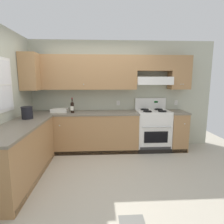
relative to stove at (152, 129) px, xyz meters
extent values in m
plane|color=#B2AA99|center=(-1.30, -1.25, -0.48)|extent=(7.04, 7.04, 0.00)
cube|color=slate|center=(-0.86, -2.35, -0.48)|extent=(0.30, 0.30, 0.01)
cube|color=#B7BAA3|center=(-0.84, 0.37, 0.80)|extent=(4.68, 0.12, 2.55)
cube|color=#A87A4C|center=(-1.59, 0.13, 1.32)|extent=(2.38, 0.34, 0.76)
cube|color=#A87A4C|center=(0.63, 0.13, 1.32)|extent=(0.45, 0.34, 0.76)
cube|color=#A87A4C|center=(0.00, 0.13, 1.53)|extent=(0.80, 0.34, 0.34)
cube|color=white|center=(0.00, 0.09, 1.14)|extent=(0.80, 0.46, 0.17)
cube|color=white|center=(0.00, -0.13, 1.07)|extent=(0.80, 0.03, 0.04)
sphere|color=silver|center=(-1.59, -0.05, 1.06)|extent=(0.02, 0.02, 0.02)
sphere|color=silver|center=(0.60, -0.05, 1.06)|extent=(0.02, 0.02, 0.02)
sphere|color=silver|center=(0.65, -0.05, 1.06)|extent=(0.02, 0.02, 0.02)
cube|color=silver|center=(-0.79, 0.29, 0.60)|extent=(0.08, 0.01, 0.12)
cube|color=silver|center=(-0.79, 0.29, 0.62)|extent=(0.03, 0.00, 0.03)
cube|color=silver|center=(-0.79, 0.29, 0.58)|extent=(0.03, 0.00, 0.03)
cube|color=silver|center=(0.65, 0.29, 0.60)|extent=(0.08, 0.01, 0.12)
cube|color=silver|center=(0.65, 0.29, 0.62)|extent=(0.03, 0.00, 0.03)
cube|color=silver|center=(0.65, 0.29, 0.58)|extent=(0.03, 0.00, 0.03)
cube|color=#A87A4C|center=(-2.68, -0.05, 1.32)|extent=(0.34, 0.64, 0.76)
cube|color=#A87A4C|center=(-1.61, -0.01, -0.04)|extent=(2.44, 0.61, 0.87)
cube|color=#756B5B|center=(-1.61, -0.01, 0.41)|extent=(2.47, 0.63, 0.04)
cube|color=#A87A4C|center=(0.57, -0.01, -0.04)|extent=(0.37, 0.61, 0.87)
cube|color=#756B5B|center=(0.57, -0.01, 0.41)|extent=(0.39, 0.63, 0.04)
cube|color=black|center=(-1.04, -0.28, -0.43)|extent=(3.54, 0.06, 0.09)
sphere|color=silver|center=(-2.09, -0.33, 0.20)|extent=(0.03, 0.03, 0.03)
sphere|color=silver|center=(0.62, -0.33, 0.20)|extent=(0.03, 0.03, 0.03)
cube|color=#A87A4C|center=(-2.54, -1.26, -0.04)|extent=(0.61, 1.89, 0.87)
cube|color=#756B5B|center=(-2.54, -1.26, 0.41)|extent=(0.63, 1.91, 0.04)
cube|color=black|center=(-2.27, -1.26, -0.43)|extent=(0.06, 1.85, 0.09)
cube|color=white|center=(0.00, 0.00, -0.02)|extent=(0.76, 0.58, 0.91)
cube|color=black|center=(0.00, -0.30, -0.10)|extent=(0.53, 0.01, 0.26)
cylinder|color=silver|center=(0.00, -0.32, 0.14)|extent=(0.65, 0.02, 0.02)
cube|color=#333333|center=(0.00, -0.30, -0.38)|extent=(0.70, 0.01, 0.11)
cube|color=white|center=(0.00, 0.00, 0.44)|extent=(0.76, 0.58, 0.02)
cube|color=white|center=(0.00, 0.27, 0.58)|extent=(0.76, 0.04, 0.29)
cube|color=#053F0C|center=(0.13, 0.25, 0.63)|extent=(0.09, 0.01, 0.04)
cylinder|color=black|center=(-0.17, -0.14, 0.46)|extent=(0.19, 0.19, 0.02)
cylinder|color=black|center=(-0.17, -0.14, 0.45)|extent=(0.07, 0.07, 0.01)
cylinder|color=black|center=(0.17, -0.14, 0.46)|extent=(0.19, 0.19, 0.02)
cylinder|color=black|center=(0.17, -0.14, 0.45)|extent=(0.07, 0.07, 0.01)
cylinder|color=black|center=(-0.17, 0.14, 0.46)|extent=(0.19, 0.19, 0.02)
cylinder|color=black|center=(-0.17, 0.14, 0.45)|extent=(0.07, 0.07, 0.01)
cylinder|color=black|center=(0.17, 0.14, 0.46)|extent=(0.19, 0.19, 0.02)
cylinder|color=black|center=(0.17, 0.14, 0.45)|extent=(0.07, 0.07, 0.01)
cylinder|color=white|center=(-0.21, 0.25, 0.55)|extent=(0.04, 0.02, 0.04)
cylinder|color=white|center=(-0.07, 0.25, 0.55)|extent=(0.04, 0.02, 0.04)
cylinder|color=white|center=(0.07, 0.25, 0.55)|extent=(0.04, 0.02, 0.04)
cylinder|color=white|center=(0.21, 0.25, 0.55)|extent=(0.04, 0.02, 0.04)
cylinder|color=black|center=(-1.85, -0.08, 0.54)|extent=(0.08, 0.08, 0.22)
cone|color=black|center=(-1.85, -0.08, 0.67)|extent=(0.08, 0.08, 0.04)
cylinder|color=black|center=(-1.85, -0.08, 0.73)|extent=(0.03, 0.03, 0.08)
cylinder|color=maroon|center=(-1.85, -0.08, 0.76)|extent=(0.03, 0.03, 0.02)
cube|color=silver|center=(-1.85, -0.12, 0.54)|extent=(0.07, 0.00, 0.10)
cube|color=white|center=(-2.16, 0.05, 0.44)|extent=(0.29, 0.22, 0.02)
cube|color=white|center=(-2.16, -0.09, 0.47)|extent=(0.37, 0.01, 0.08)
cube|color=white|center=(-2.16, 0.18, 0.47)|extent=(0.37, 0.01, 0.08)
cube|color=white|center=(-2.34, 0.05, 0.47)|extent=(0.01, 0.25, 0.08)
cube|color=white|center=(-1.99, 0.05, 0.47)|extent=(0.01, 0.25, 0.08)
cylinder|color=black|center=(-2.60, -0.69, 0.55)|extent=(0.20, 0.20, 0.23)
torus|color=black|center=(-2.60, -0.69, 0.66)|extent=(0.21, 0.21, 0.01)
camera|label=1|loc=(-1.20, -4.20, 1.14)|focal=29.72mm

